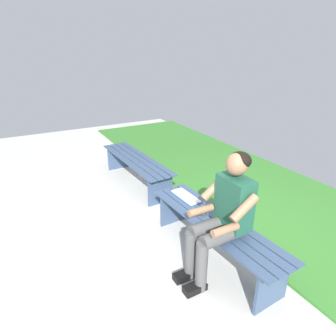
% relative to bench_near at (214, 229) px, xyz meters
% --- Properties ---
extents(ground_plane, '(10.00, 7.00, 0.04)m').
position_rel_bench_near_xyz_m(ground_plane, '(1.02, 1.00, -0.36)').
color(ground_plane, beige).
extents(grass_strip, '(9.00, 2.26, 0.03)m').
position_rel_bench_near_xyz_m(grass_strip, '(1.02, -1.49, -0.32)').
color(grass_strip, '#387A2D').
rests_on(grass_strip, ground).
extents(bench_near, '(1.78, 0.51, 0.44)m').
position_rel_bench_near_xyz_m(bench_near, '(0.00, 0.00, 0.00)').
color(bench_near, '#384C6B').
rests_on(bench_near, ground).
extents(bench_far, '(1.79, 0.51, 0.44)m').
position_rel_bench_near_xyz_m(bench_far, '(2.05, 0.00, 0.00)').
color(bench_far, '#384C6B').
rests_on(bench_far, ground).
extents(person_seated, '(0.50, 0.69, 1.25)m').
position_rel_bench_near_xyz_m(person_seated, '(-0.23, 0.10, 0.34)').
color(person_seated, '#1E513D').
rests_on(person_seated, ground).
extents(apple, '(0.08, 0.08, 0.08)m').
position_rel_bench_near_xyz_m(apple, '(0.16, 0.04, 0.14)').
color(apple, gold).
rests_on(apple, bench_near).
extents(book_open, '(0.42, 0.18, 0.02)m').
position_rel_bench_near_xyz_m(book_open, '(0.56, -0.00, 0.11)').
color(book_open, white).
rests_on(book_open, bench_near).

